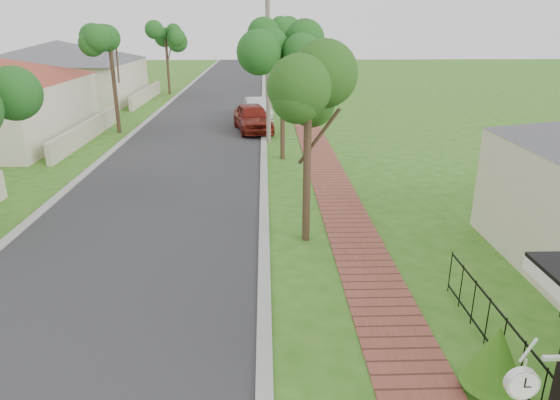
# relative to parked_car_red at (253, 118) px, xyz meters

# --- Properties ---
(road) EXTENTS (7.00, 120.00, 0.02)m
(road) POSITION_rel_parked_car_red_xyz_m (-3.03, -2.11, -0.77)
(road) COLOR #28282B
(road) RESTS_ON ground
(kerb_right) EXTENTS (0.30, 120.00, 0.10)m
(kerb_right) POSITION_rel_parked_car_red_xyz_m (0.62, -2.11, -0.77)
(kerb_right) COLOR #9E9E99
(kerb_right) RESTS_ON ground
(kerb_left) EXTENTS (0.30, 120.00, 0.10)m
(kerb_left) POSITION_rel_parked_car_red_xyz_m (-6.68, -2.11, -0.77)
(kerb_left) COLOR #9E9E99
(kerb_left) RESTS_ON ground
(sidewalk) EXTENTS (1.50, 120.00, 0.03)m
(sidewalk) POSITION_rel_parked_car_red_xyz_m (3.22, -2.11, -0.77)
(sidewalk) COLOR #944A3B
(sidewalk) RESTS_ON ground
(picket_fence) EXTENTS (0.03, 8.02, 1.00)m
(picket_fence) POSITION_rel_parked_car_red_xyz_m (4.87, -22.11, -0.24)
(picket_fence) COLOR black
(picket_fence) RESTS_ON ground
(street_trees) EXTENTS (10.70, 37.65, 5.89)m
(street_trees) POSITION_rel_parked_car_red_xyz_m (-2.90, 4.73, 3.76)
(street_trees) COLOR #382619
(street_trees) RESTS_ON ground
(far_house_grey) EXTENTS (15.56, 15.56, 4.60)m
(far_house_grey) POSITION_rel_parked_car_red_xyz_m (-15.00, 11.89, 1.57)
(far_house_grey) COLOR beige
(far_house_grey) RESTS_ON ground
(parked_car_red) EXTENTS (2.65, 4.79, 1.54)m
(parked_car_red) POSITION_rel_parked_car_red_xyz_m (0.00, 0.00, 0.00)
(parked_car_red) COLOR maroon
(parked_car_red) RESTS_ON ground
(parked_car_white) EXTENTS (1.96, 4.24, 1.35)m
(parked_car_white) POSITION_rel_parked_car_red_xyz_m (0.24, 3.56, -0.10)
(parked_car_white) COLOR #BDBDBF
(parked_car_white) RESTS_ON ground
(near_tree) EXTENTS (1.89, 1.89, 4.86)m
(near_tree) POSITION_rel_parked_car_red_xyz_m (1.81, -15.11, 3.08)
(near_tree) COLOR #382619
(near_tree) RESTS_ON ground
(utility_pole) EXTENTS (1.20, 0.24, 8.78)m
(utility_pole) POSITION_rel_parked_car_red_xyz_m (0.87, -2.60, 3.68)
(utility_pole) COLOR slate
(utility_pole) RESTS_ON ground
(station_clock) EXTENTS (1.05, 0.13, 0.57)m
(station_clock) POSITION_rel_parked_car_red_xyz_m (3.67, -23.51, 1.18)
(station_clock) COLOR white
(station_clock) RESTS_ON ground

